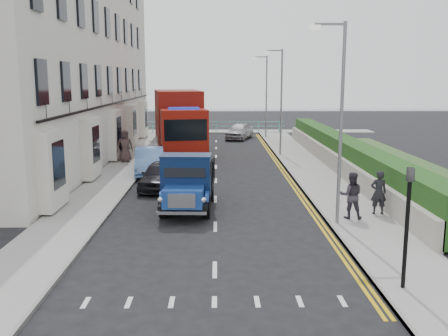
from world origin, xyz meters
TOP-DOWN VIEW (x-y plane):
  - ground at (0.00, 0.00)m, footprint 120.00×120.00m
  - pavement_west at (-5.20, 9.00)m, footprint 2.40×38.00m
  - pavement_east at (5.30, 9.00)m, footprint 2.60×38.00m
  - promenade at (0.00, 29.00)m, footprint 30.00×2.50m
  - sea_plane at (0.00, 60.00)m, footprint 120.00×120.00m
  - terrace_west at (-9.47, 13.00)m, footprint 6.31×30.20m
  - garden_east at (7.21, 9.00)m, footprint 1.45×28.00m
  - seafront_railing at (0.00, 28.20)m, footprint 13.00×0.08m
  - lamp_near at (4.18, -2.00)m, footprint 1.23×0.18m
  - lamp_mid at (4.18, 14.00)m, footprint 1.23×0.18m
  - lamp_far at (4.18, 24.00)m, footprint 1.23×0.18m
  - traffic_signal at (4.60, -7.50)m, footprint 0.16×0.20m
  - bedford_lorry at (-1.10, -0.04)m, footprint 2.08×4.85m
  - red_lorry at (-2.46, 14.38)m, footprint 4.10×8.60m
  - parked_car_front at (-2.60, 4.14)m, footprint 1.95×3.98m
  - parked_car_mid at (-3.60, 7.84)m, footprint 2.05×4.48m
  - parked_car_rear at (-3.60, 15.30)m, footprint 2.40×4.67m
  - seafront_car_left at (-2.69, 26.31)m, footprint 2.68×5.29m
  - seafront_car_right at (1.98, 23.47)m, footprint 2.89×4.40m
  - pedestrian_east_near at (6.10, -0.84)m, footprint 0.61×0.40m
  - pedestrian_east_far at (4.92, -1.40)m, footprint 0.92×0.77m
  - pedestrian_west_near at (-6.00, 11.90)m, footprint 1.19×1.10m
  - pedestrian_west_far at (-5.52, 11.16)m, footprint 1.05×0.78m

SIDE VIEW (x-z plane):
  - ground at x=0.00m, z-range 0.00..0.00m
  - sea_plane at x=0.00m, z-range 0.00..0.00m
  - pavement_west at x=-5.20m, z-range 0.00..0.12m
  - pavement_east at x=5.30m, z-range 0.00..0.12m
  - promenade at x=0.00m, z-range 0.00..0.12m
  - seafront_railing at x=0.00m, z-range 0.03..1.14m
  - parked_car_rear at x=-3.60m, z-range 0.00..1.29m
  - parked_car_front at x=-2.60m, z-range 0.00..1.31m
  - seafront_car_right at x=1.98m, z-range 0.00..1.39m
  - parked_car_mid at x=-3.60m, z-range 0.00..1.42m
  - seafront_car_left at x=-2.69m, z-range 0.00..1.43m
  - garden_east at x=7.21m, z-range 0.02..1.77m
  - pedestrian_east_near at x=6.10m, z-range 0.12..1.78m
  - pedestrian_east_far at x=4.92m, z-range 0.12..1.83m
  - bedford_lorry at x=-1.10m, z-range -0.09..2.16m
  - pedestrian_west_near at x=-6.00m, z-range 0.12..2.08m
  - pedestrian_west_far at x=-5.52m, z-range 0.12..2.08m
  - traffic_signal at x=4.60m, z-range 0.52..3.62m
  - red_lorry at x=-2.46m, z-range 0.14..4.47m
  - lamp_near at x=4.18m, z-range 0.50..7.50m
  - lamp_mid at x=4.18m, z-range 0.50..7.50m
  - lamp_far at x=4.18m, z-range 0.50..7.50m
  - terrace_west at x=-9.47m, z-range 0.04..14.29m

